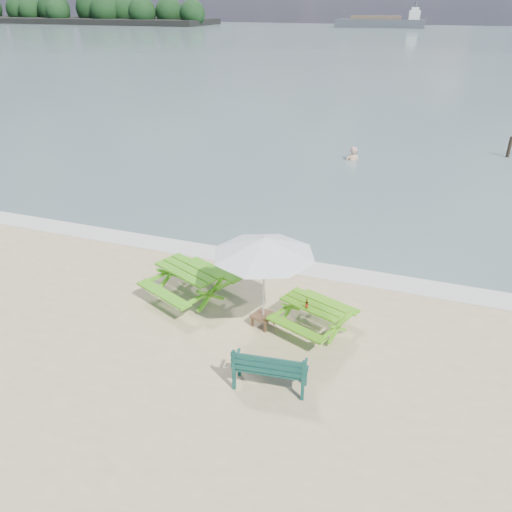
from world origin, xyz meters
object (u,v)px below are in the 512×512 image
(side_table, at_px, (263,320))
(swimmer, at_px, (352,166))
(patio_umbrella, at_px, (264,246))
(picnic_table_left, at_px, (190,284))
(picnic_table_right, at_px, (314,317))
(park_bench, at_px, (270,376))
(beer_bottle, at_px, (307,305))

(side_table, xyz_separation_m, swimmer, (-0.38, 14.15, -0.45))
(patio_umbrella, bearing_deg, picnic_table_left, 166.09)
(picnic_table_right, distance_m, side_table, 1.16)
(park_bench, relative_size, beer_bottle, 6.01)
(beer_bottle, bearing_deg, picnic_table_left, 170.37)
(park_bench, relative_size, side_table, 2.58)
(picnic_table_left, height_order, beer_bottle, beer_bottle)
(picnic_table_left, height_order, side_table, picnic_table_left)
(side_table, height_order, swimmer, swimmer)
(beer_bottle, bearing_deg, picnic_table_right, 62.94)
(side_table, bearing_deg, picnic_table_right, 11.66)
(picnic_table_right, bearing_deg, beer_bottle, -117.06)
(picnic_table_right, height_order, patio_umbrella, patio_umbrella)
(park_bench, bearing_deg, picnic_table_right, 81.05)
(picnic_table_right, xyz_separation_m, side_table, (-1.13, -0.23, -0.18))
(beer_bottle, bearing_deg, swimmer, 95.58)
(picnic_table_left, bearing_deg, patio_umbrella, -13.91)
(picnic_table_left, distance_m, park_bench, 3.81)
(picnic_table_left, distance_m, beer_bottle, 3.20)
(park_bench, height_order, swimmer, park_bench)
(picnic_table_right, bearing_deg, park_bench, -98.95)
(beer_bottle, bearing_deg, patio_umbrella, 179.73)
(park_bench, xyz_separation_m, side_table, (-0.79, 1.91, -0.12))
(picnic_table_left, relative_size, side_table, 4.34)
(park_bench, distance_m, swimmer, 16.11)
(picnic_table_left, xyz_separation_m, swimmer, (1.75, 13.62, -0.70))
(patio_umbrella, distance_m, swimmer, 14.35)
(picnic_table_left, height_order, picnic_table_right, picnic_table_left)
(swimmer, bearing_deg, picnic_table_left, -97.33)
(park_bench, xyz_separation_m, patio_umbrella, (-0.79, 1.91, 1.79))
(picnic_table_right, height_order, park_bench, park_bench)
(picnic_table_left, xyz_separation_m, side_table, (2.13, -0.53, -0.25))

